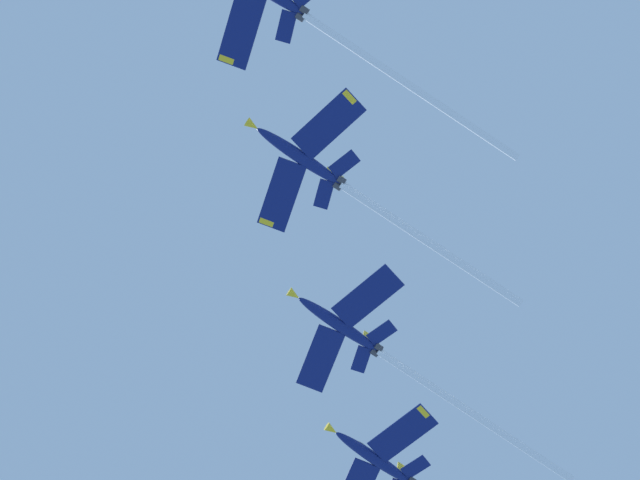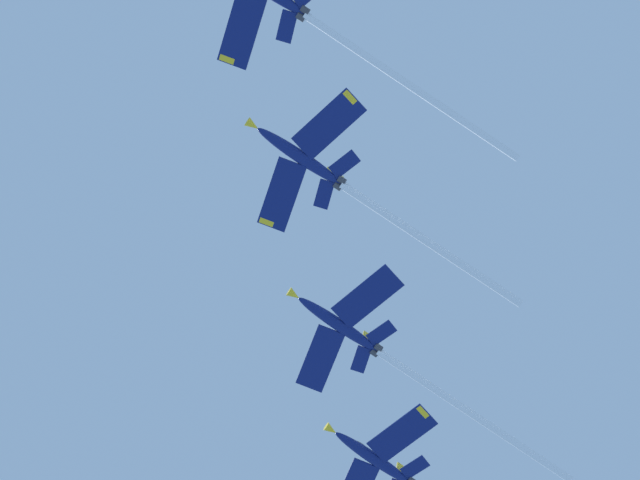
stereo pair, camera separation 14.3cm
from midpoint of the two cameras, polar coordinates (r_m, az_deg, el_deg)
jet_lead at (r=121.02m, az=-0.44°, el=11.94°), size 42.45×20.20×8.79m
jet_second at (r=125.56m, az=1.67°, el=2.76°), size 39.48×20.20×8.02m
jet_third at (r=132.42m, az=3.98°, el=-6.54°), size 43.40×20.20×8.15m
jet_fourth at (r=139.90m, az=4.77°, el=-12.91°), size 39.80×20.20×7.98m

